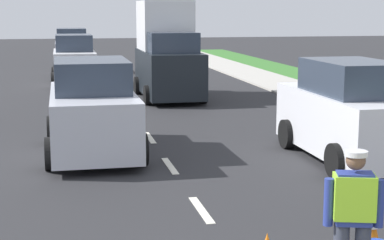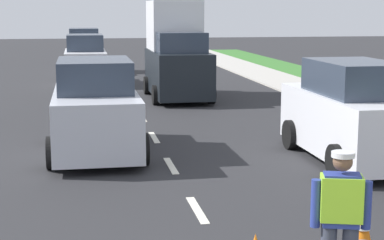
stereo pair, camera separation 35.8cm
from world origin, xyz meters
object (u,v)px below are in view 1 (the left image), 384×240
object	(u,v)px
road_worker	(355,214)
car_oncoming_third	(72,52)
car_oncoming_lead	(92,110)
car_oncoming_second	(74,61)
car_parked_curbside	(349,114)
delivery_truck	(167,54)
traffic_cone_far	(370,229)

from	to	relation	value
road_worker	car_oncoming_third	world-z (taller)	car_oncoming_third
car_oncoming_lead	car_oncoming_second	xyz separation A→B (m)	(-0.07, 13.73, 0.01)
car_oncoming_lead	car_oncoming_second	distance (m)	13.73
car_oncoming_third	car_oncoming_second	size ratio (longest dim) A/B	0.96
car_parked_curbside	car_oncoming_third	distance (m)	21.69
delivery_truck	car_oncoming_lead	distance (m)	9.30
car_parked_curbside	car_oncoming_third	xyz separation A→B (m)	(-5.42, 21.00, 0.05)
car_parked_curbside	car_oncoming_lead	size ratio (longest dim) A/B	1.02
delivery_truck	car_oncoming_third	distance (m)	11.05
delivery_truck	car_oncoming_second	xyz separation A→B (m)	(-3.25, 5.01, -0.61)
road_worker	car_parked_curbside	distance (m)	6.69
car_oncoming_second	car_oncoming_third	bearing A→B (deg)	89.96
road_worker	car_parked_curbside	bearing A→B (deg)	65.11
road_worker	car_oncoming_second	size ratio (longest dim) A/B	0.42
traffic_cone_far	car_oncoming_third	size ratio (longest dim) A/B	0.17
traffic_cone_far	car_parked_curbside	distance (m)	5.43
traffic_cone_far	car_oncoming_second	size ratio (longest dim) A/B	0.17
car_oncoming_lead	traffic_cone_far	bearing A→B (deg)	-63.80
road_worker	car_oncoming_third	bearing A→B (deg)	95.49
traffic_cone_far	car_oncoming_third	distance (m)	26.22
car_oncoming_lead	road_worker	bearing A→B (deg)	-72.00
traffic_cone_far	car_oncoming_third	world-z (taller)	car_oncoming_third
delivery_truck	car_oncoming_lead	xyz separation A→B (m)	(-3.18, -8.72, -0.62)
delivery_truck	road_worker	bearing A→B (deg)	-92.24
traffic_cone_far	delivery_truck	bearing A→B (deg)	90.48
car_oncoming_third	traffic_cone_far	bearing A→B (deg)	-82.60
car_oncoming_second	delivery_truck	bearing A→B (deg)	-57.04
delivery_truck	car_oncoming_lead	world-z (taller)	delivery_truck
road_worker	car_oncoming_lead	size ratio (longest dim) A/B	0.39
road_worker	delivery_truck	distance (m)	16.55
road_worker	car_oncoming_lead	world-z (taller)	car_oncoming_lead
car_oncoming_lead	car_oncoming_third	world-z (taller)	car_oncoming_third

